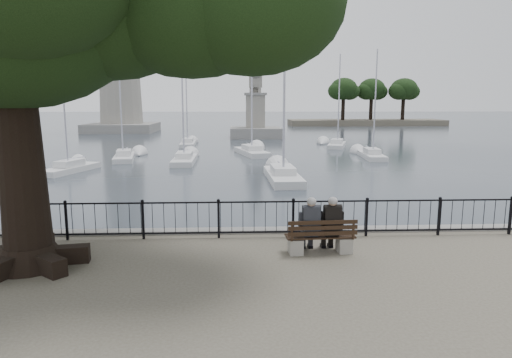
{
  "coord_description": "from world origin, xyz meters",
  "views": [
    {
      "loc": [
        -0.52,
        -9.34,
        3.62
      ],
      "look_at": [
        0.0,
        2.5,
        1.6
      ],
      "focal_mm": 32.0,
      "sensor_mm": 36.0,
      "label": 1
    }
  ],
  "objects": [
    {
      "name": "lighthouse",
      "position": [
        -18.0,
        62.0,
        12.03
      ],
      "size": [
        10.11,
        10.11,
        30.91
      ],
      "color": "slate",
      "rests_on": "ground"
    },
    {
      "name": "far_shore",
      "position": [
        25.54,
        79.46,
        3.0
      ],
      "size": [
        30.0,
        8.6,
        9.18
      ],
      "color": "#504B3E",
      "rests_on": "ground"
    },
    {
      "name": "harbor",
      "position": [
        0.0,
        3.0,
        -0.5
      ],
      "size": [
        260.0,
        260.0,
        1.2
      ],
      "color": "slate",
      "rests_on": "ground"
    },
    {
      "name": "sailboat_e",
      "position": [
        -9.47,
        27.29,
        -0.68
      ],
      "size": [
        2.38,
        5.46,
        10.88
      ],
      "color": "silver",
      "rests_on": "ground"
    },
    {
      "name": "sailboat_c",
      "position": [
        2.24,
        17.26,
        -0.69
      ],
      "size": [
        1.91,
        6.24,
        11.32
      ],
      "color": "silver",
      "rests_on": "ground"
    },
    {
      "name": "sailboat_a",
      "position": [
        -11.54,
        21.06,
        -0.69
      ],
      "size": [
        2.81,
        5.18,
        9.84
      ],
      "color": "silver",
      "rests_on": "ground"
    },
    {
      "name": "bench",
      "position": [
        1.49,
        1.14,
        0.31
      ],
      "size": [
        1.69,
        0.59,
        0.88
      ],
      "color": "gray",
      "rests_on": "ground"
    },
    {
      "name": "sailboat_d",
      "position": [
        10.7,
        27.63,
        -0.72
      ],
      "size": [
        1.82,
        5.28,
        8.91
      ],
      "color": "silver",
      "rests_on": "ground"
    },
    {
      "name": "person_right",
      "position": [
        1.76,
        1.25,
        0.64
      ],
      "size": [
        0.42,
        0.7,
        1.39
      ],
      "color": "black",
      "rests_on": "ground"
    },
    {
      "name": "sailboat_b",
      "position": [
        -4.45,
        25.31,
        -0.65
      ],
      "size": [
        1.62,
        5.66,
        12.24
      ],
      "color": "silver",
      "rests_on": "ground"
    },
    {
      "name": "sailboat_f",
      "position": [
        0.86,
        30.5,
        -0.66
      ],
      "size": [
        3.13,
        6.35,
        12.47
      ],
      "color": "silver",
      "rests_on": "ground"
    },
    {
      "name": "sailboat_h",
      "position": [
        -5.58,
        38.81,
        -0.65
      ],
      "size": [
        1.63,
        5.27,
        11.61
      ],
      "color": "silver",
      "rests_on": "ground"
    },
    {
      "name": "lion_monument",
      "position": [
        2.0,
        49.92,
        1.39
      ],
      "size": [
        6.47,
        6.47,
        9.42
      ],
      "color": "slate",
      "rests_on": "ground"
    },
    {
      "name": "person_left",
      "position": [
        1.24,
        1.22,
        0.64
      ],
      "size": [
        0.42,
        0.7,
        1.39
      ],
      "color": "black",
      "rests_on": "ground"
    },
    {
      "name": "railing",
      "position": [
        0.0,
        2.5,
        0.56
      ],
      "size": [
        22.06,
        0.06,
        1.0
      ],
      "color": "black",
      "rests_on": "ground"
    },
    {
      "name": "sailboat_g",
      "position": [
        9.85,
        36.98,
        -0.71
      ],
      "size": [
        3.04,
        5.63,
        9.47
      ],
      "color": "silver",
      "rests_on": "ground"
    }
  ]
}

